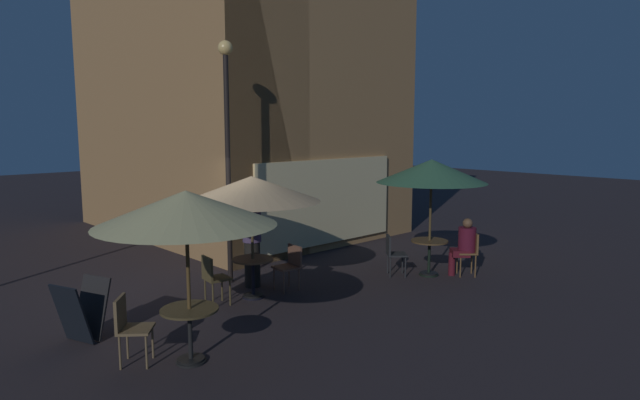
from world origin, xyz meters
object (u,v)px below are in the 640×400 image
(menu_sandwich_board, at_px, (82,311))
(cafe_chair_2, at_px, (471,249))
(patron_standing_1, at_px, (252,243))
(patron_seated_0, at_px, (464,243))
(cafe_chair_0, at_px, (213,275))
(street_lamp_near_corner, at_px, (227,130))
(patio_umbrella_1, at_px, (432,171))
(cafe_table_0, at_px, (253,269))
(patio_umbrella_2, at_px, (186,209))
(cafe_chair_3, at_px, (393,251))
(cafe_table_1, at_px, (429,249))
(cafe_chair_4, at_px, (129,323))
(cafe_chair_1, at_px, (290,263))
(cafe_table_2, at_px, (190,322))
(patio_umbrella_0, at_px, (252,189))

(menu_sandwich_board, height_order, cafe_chair_2, cafe_chair_2)
(menu_sandwich_board, bearing_deg, patron_standing_1, -12.00)
(patron_seated_0, bearing_deg, patron_standing_1, 11.55)
(cafe_chair_0, bearing_deg, street_lamp_near_corner, 51.78)
(patio_umbrella_1, bearing_deg, cafe_table_0, 159.42)
(menu_sandwich_board, relative_size, patio_umbrella_2, 0.38)
(cafe_chair_3, bearing_deg, cafe_table_0, -154.59)
(cafe_chair_0, bearing_deg, patio_umbrella_1, -10.38)
(cafe_table_0, xyz_separation_m, cafe_table_1, (3.58, -1.34, 0.02))
(menu_sandwich_board, distance_m, cafe_chair_4, 1.23)
(cafe_chair_1, relative_size, cafe_chair_3, 0.99)
(patio_umbrella_2, xyz_separation_m, cafe_chair_3, (5.25, 0.81, -1.54))
(cafe_chair_4, relative_size, patron_seated_0, 0.75)
(street_lamp_near_corner, xyz_separation_m, cafe_chair_4, (-3.12, -2.24, -2.48))
(street_lamp_near_corner, xyz_separation_m, cafe_table_1, (3.32, -2.45, -2.47))
(cafe_chair_3, height_order, cafe_chair_4, cafe_chair_4)
(cafe_chair_1, bearing_deg, cafe_table_0, -0.00)
(cafe_table_0, distance_m, cafe_chair_4, 3.08)
(cafe_chair_1, distance_m, cafe_chair_3, 2.30)
(cafe_table_1, bearing_deg, cafe_chair_2, -45.02)
(street_lamp_near_corner, relative_size, cafe_table_0, 6.30)
(cafe_chair_0, height_order, cafe_chair_4, cafe_chair_4)
(cafe_table_1, bearing_deg, patron_seated_0, -45.02)
(menu_sandwich_board, relative_size, patron_seated_0, 0.73)
(cafe_table_2, xyz_separation_m, patron_standing_1, (2.67, 2.22, 0.32))
(cafe_table_0, distance_m, cafe_chair_1, 0.82)
(cafe_chair_0, bearing_deg, menu_sandwich_board, -171.11)
(menu_sandwich_board, distance_m, patron_standing_1, 3.49)
(cafe_table_2, relative_size, patio_umbrella_2, 0.33)
(cafe_table_1, xyz_separation_m, patron_seated_0, (0.51, -0.51, 0.13))
(patio_umbrella_1, bearing_deg, cafe_chair_1, 155.74)
(patron_seated_0, bearing_deg, patio_umbrella_1, -0.00)
(cafe_table_2, distance_m, patron_seated_0, 6.35)
(cafe_table_2, xyz_separation_m, patio_umbrella_2, (0.00, 0.00, 1.52))
(cafe_chair_3, bearing_deg, cafe_chair_0, -153.06)
(cafe_chair_4, bearing_deg, patron_seated_0, 34.00)
(cafe_chair_3, bearing_deg, cafe_table_1, -0.00)
(cafe_table_1, relative_size, cafe_chair_3, 0.89)
(cafe_table_0, xyz_separation_m, cafe_chair_4, (-2.86, -1.14, 0.02))
(patio_umbrella_2, bearing_deg, cafe_chair_2, -2.71)
(cafe_chair_1, bearing_deg, patio_umbrella_0, -0.00)
(patron_seated_0, bearing_deg, street_lamp_near_corner, 7.34)
(patio_umbrella_1, distance_m, patio_umbrella_2, 5.84)
(cafe_table_0, relative_size, cafe_chair_3, 0.87)
(street_lamp_near_corner, relative_size, cafe_table_1, 6.14)
(cafe_table_0, height_order, cafe_chair_2, cafe_chair_2)
(cafe_table_2, height_order, patio_umbrella_2, patio_umbrella_2)
(cafe_table_1, bearing_deg, cafe_chair_3, 138.97)
(cafe_table_0, relative_size, cafe_chair_4, 0.82)
(menu_sandwich_board, xyz_separation_m, cafe_chair_2, (7.20, -2.03, 0.10))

